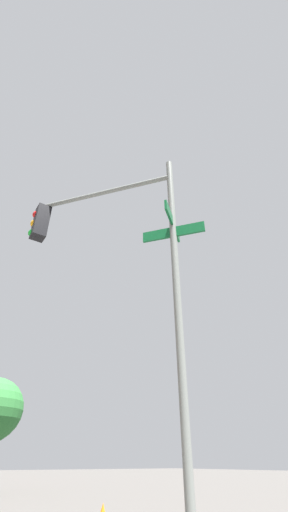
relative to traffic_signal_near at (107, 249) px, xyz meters
name	(u,v)px	position (x,y,z in m)	size (l,w,h in m)	color
traffic_signal_near	(107,249)	(0.00, 0.00, 0.00)	(2.88, 2.36, 6.32)	slate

